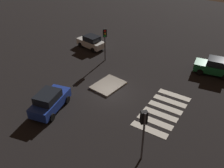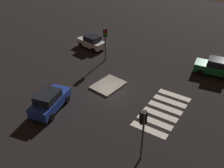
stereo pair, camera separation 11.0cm
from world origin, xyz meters
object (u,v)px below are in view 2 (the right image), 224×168
object	(u,v)px
traffic_light_north	(105,37)
traffic_island	(108,85)
car_white	(91,42)
traffic_light_south	(143,124)
car_blue	(50,101)
car_green	(216,67)

from	to	relation	value
traffic_light_north	traffic_island	bearing A→B (deg)	-2.51
car_white	traffic_light_south	distance (m)	19.42
traffic_light_north	traffic_light_south	distance (m)	15.18
car_white	traffic_island	bearing A→B (deg)	145.95
traffic_island	car_blue	size ratio (longest dim) A/B	0.78
traffic_island	car_white	bearing A→B (deg)	46.89
car_white	traffic_light_north	bearing A→B (deg)	159.24
traffic_island	traffic_light_north	xyz separation A→B (m)	(4.47, 3.35, 3.03)
car_white	traffic_light_south	bearing A→B (deg)	146.11
traffic_island	traffic_light_north	world-z (taller)	traffic_light_north
car_white	car_green	distance (m)	15.76
car_blue	traffic_light_south	distance (m)	9.68
car_white	car_green	bearing A→B (deg)	-164.39
car_blue	car_white	distance (m)	13.44
traffic_island	car_white	world-z (taller)	car_white
car_green	traffic_light_north	bearing A→B (deg)	10.84
traffic_island	car_white	distance (m)	9.66
traffic_island	traffic_light_south	world-z (taller)	traffic_light_south
car_green	traffic_light_north	distance (m)	12.79
car_white	car_green	xyz separation A→B (m)	(1.80, -15.66, 0.08)
car_blue	car_green	bearing A→B (deg)	-49.14
car_blue	car_white	world-z (taller)	car_blue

